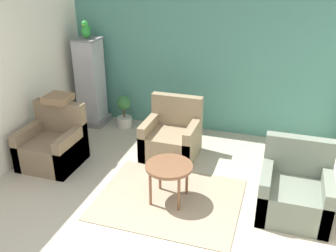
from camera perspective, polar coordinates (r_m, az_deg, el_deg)
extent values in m
cube|color=#4C897A|center=(6.34, 5.23, 9.71)|extent=(4.70, 0.06, 2.42)
cube|color=silver|center=(5.74, -22.77, 6.26)|extent=(0.06, 3.66, 2.42)
cube|color=gray|center=(4.85, 0.15, -11.06)|extent=(1.78, 1.44, 0.01)
cylinder|color=brown|center=(4.58, 0.16, -6.17)|extent=(0.58, 0.58, 0.04)
cylinder|color=brown|center=(4.62, -2.71, -9.61)|extent=(0.04, 0.04, 0.47)
cylinder|color=brown|center=(4.53, 1.67, -10.41)|extent=(0.04, 0.04, 0.47)
cylinder|color=brown|center=(4.91, -1.23, -7.35)|extent=(0.04, 0.04, 0.47)
cylinder|color=brown|center=(4.82, 2.89, -8.04)|extent=(0.04, 0.04, 0.47)
cube|color=#7A664C|center=(5.74, -17.24, -3.83)|extent=(0.80, 0.76, 0.40)
cube|color=#7A664C|center=(5.79, -16.08, 1.40)|extent=(0.80, 0.14, 0.48)
cube|color=#7A664C|center=(5.90, -20.06, -2.57)|extent=(0.12, 0.76, 0.57)
cube|color=#7A664C|center=(5.53, -14.44, -3.64)|extent=(0.12, 0.76, 0.57)
cube|color=slate|center=(4.73, 18.54, -10.65)|extent=(0.80, 0.76, 0.40)
cube|color=slate|center=(4.77, 19.30, -4.20)|extent=(0.80, 0.14, 0.48)
cube|color=slate|center=(4.67, 14.50, -9.30)|extent=(0.12, 0.76, 0.57)
cube|color=slate|center=(4.72, 22.82, -10.28)|extent=(0.12, 0.76, 0.57)
cube|color=#8E7A5B|center=(5.72, 0.45, -2.73)|extent=(0.80, 0.76, 0.40)
cube|color=#8E7A5B|center=(5.81, 1.38, 2.49)|extent=(0.80, 0.14, 0.48)
cube|color=#8E7A5B|center=(5.78, -2.75, -1.52)|extent=(0.12, 0.76, 0.57)
cube|color=#8E7A5B|center=(5.60, 3.76, -2.45)|extent=(0.12, 0.76, 0.57)
cube|color=slate|center=(7.05, -11.22, 0.97)|extent=(0.49, 0.49, 0.12)
cube|color=#A8A8AD|center=(6.78, -11.75, 6.87)|extent=(0.40, 0.40, 1.41)
cube|color=slate|center=(6.61, -12.29, 12.81)|extent=(0.42, 0.42, 0.03)
ellipsoid|color=green|center=(6.58, -12.39, 13.88)|extent=(0.14, 0.17, 0.22)
sphere|color=green|center=(6.54, -12.59, 14.91)|extent=(0.12, 0.12, 0.12)
cone|color=gold|center=(6.50, -12.82, 14.74)|extent=(0.05, 0.05, 0.05)
cone|color=green|center=(6.65, -12.04, 13.83)|extent=(0.07, 0.14, 0.19)
cylinder|color=beige|center=(6.78, -6.63, 0.63)|extent=(0.27, 0.27, 0.18)
cylinder|color=brown|center=(6.71, -6.70, 2.10)|extent=(0.03, 0.03, 0.19)
sphere|color=#337038|center=(6.64, -6.78, 3.55)|extent=(0.24, 0.24, 0.24)
sphere|color=#337038|center=(6.70, -7.20, 3.34)|extent=(0.15, 0.15, 0.15)
sphere|color=#337038|center=(6.61, -6.35, 3.19)|extent=(0.13, 0.13, 0.13)
cube|color=#846647|center=(5.68, -16.42, 4.07)|extent=(0.35, 0.35, 0.10)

